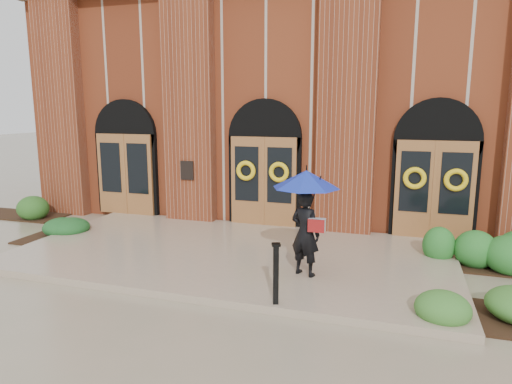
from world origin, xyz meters
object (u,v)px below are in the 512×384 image
at_px(man_with_umbrella, 306,203).
at_px(metal_post, 276,272).
at_px(hedge_wall_left, 20,205).
at_px(hedge_wall_right, 468,247).

distance_m(man_with_umbrella, metal_post, 1.77).
bearing_deg(hedge_wall_left, man_with_umbrella, -15.49).
height_order(man_with_umbrella, hedge_wall_left, man_with_umbrella).
height_order(hedge_wall_left, hedge_wall_right, hedge_wall_right).
height_order(metal_post, hedge_wall_left, metal_post).
relative_size(hedge_wall_left, hedge_wall_right, 0.90).
height_order(metal_post, hedge_wall_right, metal_post).
bearing_deg(hedge_wall_left, metal_post, -23.62).
distance_m(hedge_wall_left, hedge_wall_right, 13.18).
distance_m(metal_post, hedge_wall_left, 10.62).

